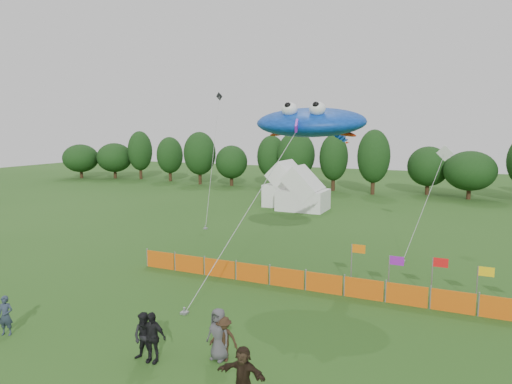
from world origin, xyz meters
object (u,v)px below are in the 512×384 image
at_px(tent_left, 288,188).
at_px(barrier_fence, 305,281).
at_px(spectator_e, 218,334).
at_px(spectator_f, 243,374).
at_px(spectator_d, 152,337).
at_px(spectator_c, 224,339).
at_px(spectator_a, 6,316).
at_px(stingray_kite, 314,123).
at_px(tent_right, 303,193).
at_px(spectator_b, 145,337).

height_order(tent_left, barrier_fence, tent_left).
distance_m(spectator_e, spectator_f, 2.67).
bearing_deg(spectator_d, spectator_c, 20.03).
relative_size(spectator_a, stingray_kite, 0.10).
bearing_deg(barrier_fence, tent_left, 112.28).
bearing_deg(stingray_kite, tent_right, 109.74).
xyz_separation_m(spectator_b, spectator_d, (0.30, 0.03, 0.04)).
relative_size(barrier_fence, spectator_c, 12.13).
relative_size(spectator_e, stingray_kite, 0.12).
xyz_separation_m(tent_left, spectator_e, (9.24, -32.06, -1.00)).
bearing_deg(spectator_f, tent_left, 108.34).
xyz_separation_m(barrier_fence, spectator_a, (-9.34, -9.86, 0.31)).
bearing_deg(spectator_b, stingray_kite, 72.08).
xyz_separation_m(tent_left, tent_right, (2.34, -1.83, -0.23)).
distance_m(spectator_c, spectator_f, 2.52).
relative_size(tent_left, barrier_fence, 0.22).
height_order(tent_right, spectator_d, tent_right).
height_order(spectator_b, spectator_d, spectator_d).
relative_size(tent_right, barrier_fence, 0.24).
bearing_deg(spectator_c, tent_left, 98.98).
bearing_deg(spectator_a, barrier_fence, 23.92).
height_order(spectator_a, stingray_kite, stingray_kite).
height_order(tent_right, spectator_b, tent_right).
relative_size(tent_left, tent_right, 0.91).
height_order(tent_left, stingray_kite, stingray_kite).
height_order(tent_left, spectator_b, tent_left).
height_order(barrier_fence, spectator_c, spectator_c).
bearing_deg(spectator_f, spectator_d, 169.14).
distance_m(tent_right, spectator_a, 32.09).
distance_m(barrier_fence, spectator_d, 9.57).
distance_m(tent_right, barrier_fence, 23.43).
bearing_deg(spectator_d, spectator_e, 22.46).
relative_size(spectator_a, spectator_e, 0.85).
bearing_deg(barrier_fence, tent_right, 108.66).
bearing_deg(spectator_a, tent_right, 64.04).
relative_size(spectator_b, stingray_kite, 0.11).
distance_m(barrier_fence, spectator_b, 9.69).
height_order(spectator_e, spectator_f, spectator_e).
xyz_separation_m(spectator_a, spectator_c, (8.96, 1.79, 0.01)).
height_order(spectator_c, spectator_f, spectator_f).
distance_m(tent_left, stingray_kite, 24.03).
bearing_deg(spectator_b, spectator_a, 179.22).
height_order(tent_left, spectator_a, tent_left).
relative_size(spectator_e, spectator_f, 1.10).
bearing_deg(spectator_f, spectator_e, 135.23).
distance_m(spectator_b, spectator_f, 4.33).
distance_m(spectator_d, spectator_e, 2.36).
height_order(spectator_a, spectator_f, spectator_f).
bearing_deg(tent_right, barrier_fence, -71.34).
height_order(tent_right, stingray_kite, stingray_kite).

